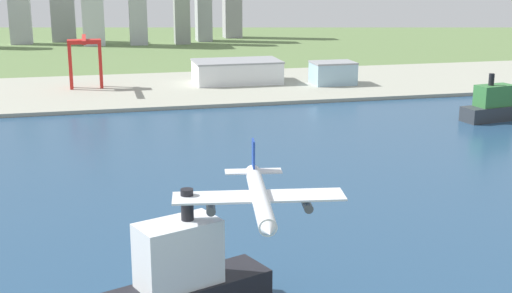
{
  "coord_description": "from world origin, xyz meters",
  "views": [
    {
      "loc": [
        -32.94,
        -8.09,
        88.13
      ],
      "look_at": [
        14.74,
        191.61,
        34.67
      ],
      "focal_mm": 49.45,
      "sensor_mm": 36.0,
      "label": 1
    }
  ],
  "objects_px": {
    "warehouse_annex": "(333,73)",
    "cargo_ship": "(170,288)",
    "airplane_landing": "(260,198)",
    "port_crane_red": "(85,51)",
    "warehouse_main": "(237,71)",
    "container_barge": "(503,107)"
  },
  "relations": [
    {
      "from": "warehouse_annex",
      "to": "warehouse_main",
      "type": "bearing_deg",
      "value": 160.72
    },
    {
      "from": "airplane_landing",
      "to": "port_crane_red",
      "type": "distance_m",
      "value": 351.65
    },
    {
      "from": "container_barge",
      "to": "port_crane_red",
      "type": "height_order",
      "value": "port_crane_red"
    },
    {
      "from": "warehouse_annex",
      "to": "cargo_ship",
      "type": "bearing_deg",
      "value": -115.94
    },
    {
      "from": "port_crane_red",
      "to": "cargo_ship",
      "type": "bearing_deg",
      "value": -86.92
    },
    {
      "from": "container_barge",
      "to": "port_crane_red",
      "type": "relative_size",
      "value": 1.28
    },
    {
      "from": "airplane_landing",
      "to": "warehouse_annex",
      "type": "distance_m",
      "value": 354.46
    },
    {
      "from": "cargo_ship",
      "to": "warehouse_main",
      "type": "xyz_separation_m",
      "value": [
        90.07,
        345.87,
        1.06
      ]
    },
    {
      "from": "cargo_ship",
      "to": "port_crane_red",
      "type": "height_order",
      "value": "port_crane_red"
    },
    {
      "from": "warehouse_main",
      "to": "warehouse_annex",
      "type": "height_order",
      "value": "warehouse_main"
    },
    {
      "from": "cargo_ship",
      "to": "port_crane_red",
      "type": "xyz_separation_m",
      "value": [
        -18.56,
        344.82,
        19.47
      ]
    },
    {
      "from": "port_crane_red",
      "to": "warehouse_annex",
      "type": "relative_size",
      "value": 1.54
    },
    {
      "from": "cargo_ship",
      "to": "container_barge",
      "type": "distance_m",
      "value": 291.85
    },
    {
      "from": "cargo_ship",
      "to": "warehouse_main",
      "type": "bearing_deg",
      "value": 75.4
    },
    {
      "from": "airplane_landing",
      "to": "port_crane_red",
      "type": "relative_size",
      "value": 0.99
    },
    {
      "from": "cargo_ship",
      "to": "container_barge",
      "type": "xyz_separation_m",
      "value": [
        216.62,
        195.56,
        -2.11
      ]
    },
    {
      "from": "airplane_landing",
      "to": "warehouse_main",
      "type": "distance_m",
      "value": 357.62
    },
    {
      "from": "airplane_landing",
      "to": "warehouse_main",
      "type": "xyz_separation_m",
      "value": [
        68.16,
        350.35,
        -22.52
      ]
    },
    {
      "from": "cargo_ship",
      "to": "warehouse_annex",
      "type": "height_order",
      "value": "cargo_ship"
    },
    {
      "from": "warehouse_main",
      "to": "cargo_ship",
      "type": "bearing_deg",
      "value": -104.6
    },
    {
      "from": "airplane_landing",
      "to": "cargo_ship",
      "type": "relative_size",
      "value": 0.82
    },
    {
      "from": "container_barge",
      "to": "warehouse_main",
      "type": "bearing_deg",
      "value": 130.1
    }
  ]
}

